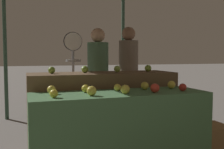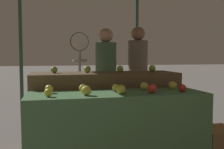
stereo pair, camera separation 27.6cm
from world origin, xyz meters
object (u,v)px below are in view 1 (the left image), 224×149
at_px(person_vendor_at_scale, 98,73).
at_px(person_customer_left, 128,70).
at_px(produce_scale, 73,64).
at_px(wooden_crate_side, 212,142).

bearing_deg(person_vendor_at_scale, person_customer_left, 167.24).
xyz_separation_m(produce_scale, person_vendor_at_scale, (0.43, 0.28, -0.15)).
bearing_deg(wooden_crate_side, person_vendor_at_scale, 128.61).
bearing_deg(produce_scale, person_customer_left, 23.67).
bearing_deg(person_customer_left, person_vendor_at_scale, 6.14).
distance_m(person_vendor_at_scale, person_customer_left, 0.58).
distance_m(produce_scale, wooden_crate_side, 2.00).
relative_size(person_customer_left, wooden_crate_side, 4.29).
xyz_separation_m(person_customer_left, wooden_crate_side, (0.48, -1.45, -0.79)).
distance_m(produce_scale, person_customer_left, 1.08).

